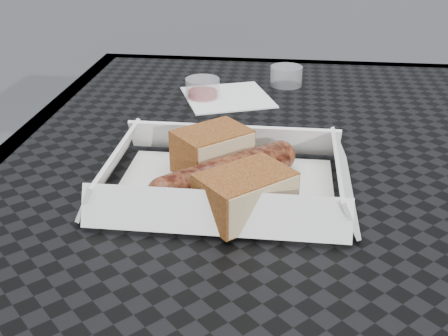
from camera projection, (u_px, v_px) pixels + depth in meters
The scene contains 9 objects.
patio_table at pixel (329, 208), 0.69m from camera, with size 0.80×0.80×0.74m.
food_tray at pixel (225, 188), 0.58m from camera, with size 0.22×0.15×0.00m, color white.
bratwurst at pixel (226, 173), 0.56m from camera, with size 0.14×0.13×0.03m.
bread_near at pixel (212, 151), 0.60m from camera, with size 0.07×0.05×0.05m, color brown.
bread_far at pixel (245, 194), 0.52m from camera, with size 0.08×0.06×0.04m, color brown.
veg_garnish at pixel (282, 207), 0.53m from camera, with size 0.03×0.03×0.00m.
napkin at pixel (227, 97), 0.83m from camera, with size 0.12×0.12×0.00m, color white.
condiment_cup_sauce at pixel (203, 89), 0.82m from camera, with size 0.05×0.05×0.03m, color maroon.
condiment_cup_empty at pixel (286, 76), 0.88m from camera, with size 0.05×0.05×0.03m, color silver.
Camera 1 is at (-0.06, -0.61, 1.02)m, focal length 45.00 mm.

